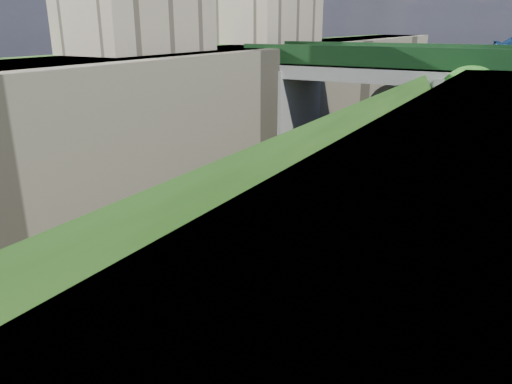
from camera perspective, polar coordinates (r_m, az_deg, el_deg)
trackbed at (r=29.22m, az=10.48°, el=1.83°), size 10.00×90.00×0.20m
retaining_wall at (r=30.58m, az=0.96°, el=9.43°), size 1.00×90.00×7.00m
street_plateau_left at (r=32.36m, az=-4.59°, el=9.88°), size 6.00×90.00×7.00m
embankment_slope at (r=26.61m, az=19.92°, el=4.60°), size 4.82×90.00×6.45m
track_left at (r=29.84m, az=6.87°, el=2.65°), size 2.50×90.00×0.20m
track_right at (r=28.84m, az=12.75°, el=1.75°), size 2.50×90.00×0.20m
road_bridge at (r=31.88m, az=14.93°, el=10.24°), size 16.00×6.40×7.25m
building_far at (r=41.39m, az=1.50°, el=20.86°), size 5.00×10.00×6.00m
building_near at (r=27.54m, az=-13.15°, el=19.45°), size 4.00×8.00×4.00m
tree at (r=28.87m, az=23.59°, el=9.66°), size 3.60×3.80×6.60m
locomotive at (r=16.78m, az=-0.10°, el=-4.18°), size 3.10×10.22×3.83m
tender at (r=23.19m, az=8.82°, el=1.42°), size 2.70×6.00×3.05m
coach_front at (r=34.88m, az=16.28°, el=7.42°), size 2.90×18.00×3.70m
coach_middle at (r=53.18m, az=21.14°, el=10.57°), size 2.90×18.00×3.70m
coach_rear at (r=71.74m, az=23.53°, el=12.08°), size 2.90×18.00×3.70m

